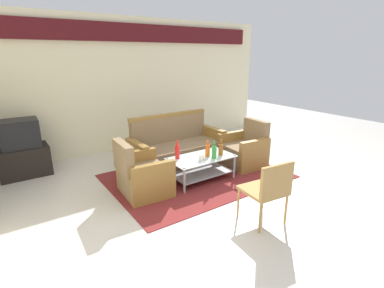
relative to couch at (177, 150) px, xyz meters
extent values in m
plane|color=beige|center=(0.12, -1.45, -0.32)|extent=(14.00, 14.00, 0.00)
cube|color=beige|center=(0.12, 1.61, 1.08)|extent=(6.52, 0.12, 2.80)
cube|color=#4C1419|center=(0.12, 1.52, 2.15)|extent=(5.76, 0.08, 0.36)
cube|color=maroon|center=(0.00, -0.65, -0.31)|extent=(2.93, 2.09, 0.01)
cube|color=#7F6647|center=(0.00, -0.05, -0.10)|extent=(1.62, 0.74, 0.42)
cube|color=#7F6647|center=(-0.01, 0.27, 0.35)|extent=(1.60, 0.18, 0.48)
cube|color=olive|center=(0.84, -0.04, 0.00)|extent=(0.14, 0.70, 0.62)
cube|color=olive|center=(-0.84, -0.07, 0.00)|extent=(0.14, 0.70, 0.62)
cube|color=olive|center=(-0.01, 0.27, 0.62)|extent=(1.64, 0.14, 0.06)
cube|color=#7F6647|center=(-1.01, -0.72, -0.11)|extent=(0.69, 0.64, 0.40)
cube|color=#7F6647|center=(-1.32, -0.70, 0.32)|extent=(0.15, 0.61, 0.45)
cube|color=olive|center=(-0.99, -0.39, -0.02)|extent=(0.66, 0.14, 0.58)
cube|color=olive|center=(-1.03, -1.04, -0.02)|extent=(0.66, 0.14, 0.58)
cube|color=#7F6647|center=(1.02, -0.72, -0.11)|extent=(0.70, 0.64, 0.40)
cube|color=#7F6647|center=(1.33, -0.74, 0.32)|extent=(0.16, 0.61, 0.45)
cube|color=olive|center=(1.00, -1.05, -0.02)|extent=(0.67, 0.15, 0.58)
cube|color=olive|center=(1.04, -0.39, -0.02)|extent=(0.67, 0.15, 0.58)
cube|color=silver|center=(-0.02, -0.81, 0.09)|extent=(1.10, 0.60, 0.02)
cube|color=#9E9EA5|center=(-0.02, -0.81, -0.19)|extent=(1.00, 0.52, 0.02)
cylinder|color=#9E9EA5|center=(-0.53, -0.55, -0.11)|extent=(0.04, 0.04, 0.40)
cylinder|color=#9E9EA5|center=(0.49, -0.55, -0.11)|extent=(0.04, 0.04, 0.40)
cylinder|color=#9E9EA5|center=(-0.53, -1.07, -0.11)|extent=(0.04, 0.04, 0.40)
cylinder|color=#9E9EA5|center=(0.49, -1.07, -0.11)|extent=(0.04, 0.04, 0.40)
cylinder|color=#D85919|center=(0.10, -0.82, 0.19)|extent=(0.08, 0.08, 0.19)
cylinder|color=#D85919|center=(0.10, -0.82, 0.32)|extent=(0.03, 0.03, 0.08)
cylinder|color=brown|center=(0.31, -0.91, 0.19)|extent=(0.08, 0.08, 0.19)
cylinder|color=brown|center=(0.31, -0.91, 0.32)|extent=(0.03, 0.03, 0.08)
cylinder|color=#2D8C38|center=(0.13, -0.97, 0.20)|extent=(0.08, 0.08, 0.20)
cylinder|color=#2D8C38|center=(0.13, -0.97, 0.34)|extent=(0.03, 0.03, 0.09)
cylinder|color=red|center=(-0.38, -0.64, 0.20)|extent=(0.07, 0.07, 0.22)
cylinder|color=red|center=(-0.38, -0.64, 0.36)|extent=(0.03, 0.03, 0.09)
cylinder|color=silver|center=(-0.11, -0.93, 0.14)|extent=(0.08, 0.08, 0.10)
cube|color=black|center=(-2.44, 1.10, -0.06)|extent=(0.80, 0.50, 0.52)
cube|color=black|center=(-2.44, 1.10, 0.44)|extent=(0.61, 0.45, 0.48)
cube|color=black|center=(-2.44, 1.33, 0.44)|extent=(0.51, 0.02, 0.36)
cube|color=#AD844C|center=(-0.12, -2.25, 0.10)|extent=(0.53, 0.53, 0.04)
cube|color=#AD844C|center=(-0.15, -2.47, 0.32)|extent=(0.48, 0.09, 0.40)
cylinder|color=#AD844C|center=(-0.31, -2.02, -0.11)|extent=(0.03, 0.03, 0.42)
cylinder|color=#AD844C|center=(0.11, -2.06, -0.11)|extent=(0.03, 0.03, 0.42)
cylinder|color=#AD844C|center=(-0.36, -2.43, -0.11)|extent=(0.03, 0.03, 0.42)
cylinder|color=#AD844C|center=(0.06, -2.48, -0.11)|extent=(0.03, 0.03, 0.42)
camera|label=1|loc=(-2.72, -4.45, 1.74)|focal=27.10mm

